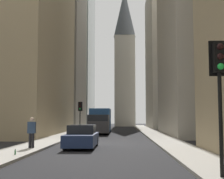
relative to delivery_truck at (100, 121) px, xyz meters
The scene contains 14 objects.
ground_plane 13.13m from the delivery_truck, behind, with size 135.00×135.00×0.00m, color black.
sidewalk_right 13.41m from the delivery_truck, 166.56° to the left, with size 90.00×2.20×0.14m, color #A8A399.
sidewalk_left 14.32m from the delivery_truck, 155.54° to the right, with size 90.00×2.20×0.14m, color #A8A399.
building_left_midfar 17.36m from the delivery_truck, 104.03° to the right, with size 13.78×10.50×27.26m.
building_left_far 23.38m from the delivery_truck, 34.88° to the right, with size 14.02×10.00×23.56m.
building_right_far 23.06m from the delivery_truck, 29.10° to the left, with size 13.49×10.50×29.29m.
glass_tower_distant 44.27m from the delivery_truck, 18.52° to the left, with size 16.31×14.00×56.45m, color #ADBCB7.
church_spire 32.48m from the delivery_truck, ahead, with size 4.62×4.62×28.94m.
delivery_truck is the anchor object (origin of this frame).
sedan_navy 16.18m from the delivery_truck, behind, with size 4.30×1.78×1.42m.
traffic_light_foreground 26.75m from the delivery_truck, 168.28° to the right, with size 0.43×0.52×4.11m.
traffic_light_midblock 3.71m from the delivery_truck, 48.08° to the left, with size 0.43×0.52×3.60m.
pedestrian 17.85m from the delivery_truck, behind, with size 0.26×0.44×1.75m.
discarded_bottle 21.05m from the delivery_truck, behind, with size 0.07×0.07×0.27m.
Camera 1 is at (-22.67, -1.08, 1.90)m, focal length 50.48 mm.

